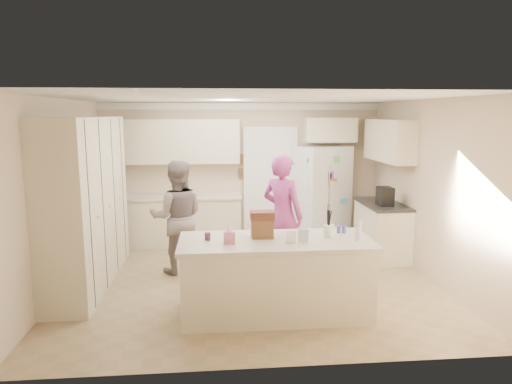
{
  "coord_description": "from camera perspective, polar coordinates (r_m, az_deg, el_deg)",
  "views": [
    {
      "loc": [
        -0.51,
        -6.27,
        2.38
      ],
      "look_at": [
        0.1,
        0.35,
        1.25
      ],
      "focal_mm": 32.0,
      "sensor_mm": 36.0,
      "label": 1
    }
  ],
  "objects": [
    {
      "name": "teen_girl",
      "position": [
        6.77,
        3.32,
        -2.93
      ],
      "size": [
        0.78,
        0.76,
        1.81
      ],
      "primitive_type": "imported",
      "rotation": [
        0.0,
        0.0,
        2.43
      ],
      "color": "#AC3F85",
      "rests_on": "floor"
    },
    {
      "name": "right_base_cab",
      "position": [
        8.03,
        15.45,
        -4.69
      ],
      "size": [
        0.6,
        1.2,
        0.88
      ],
      "primitive_type": "cube",
      "color": "beige",
      "rests_on": "floor"
    },
    {
      "name": "shaker_salt",
      "position": [
        5.78,
        10.29,
        -4.64
      ],
      "size": [
        0.05,
        0.05,
        0.09
      ],
      "primitive_type": "cylinder",
      "color": "#4144A0",
      "rests_on": "island_top"
    },
    {
      "name": "tissue_box",
      "position": [
        5.26,
        -3.36,
        -5.65
      ],
      "size": [
        0.13,
        0.13,
        0.14
      ],
      "primitive_type": "cube",
      "color": "#CC7696",
      "rests_on": "island_top"
    },
    {
      "name": "island_top",
      "position": [
        5.42,
        2.46,
        -6.2
      ],
      "size": [
        2.28,
        0.96,
        0.05
      ],
      "primitive_type": "cube",
      "color": "#EDE3C7",
      "rests_on": "island_base"
    },
    {
      "name": "wall_front",
      "position": [
        4.14,
        1.99,
        -5.5
      ],
      "size": [
        5.2,
        0.02,
        2.6
      ],
      "primitive_type": "cube",
      "color": "beige",
      "rests_on": "ground"
    },
    {
      "name": "tissue_plume",
      "position": [
        5.23,
        -3.37,
        -4.48
      ],
      "size": [
        0.08,
        0.08,
        0.08
      ],
      "primitive_type": "cone",
      "color": "white",
      "rests_on": "tissue_box"
    },
    {
      "name": "island_base",
      "position": [
        5.57,
        2.43,
        -10.76
      ],
      "size": [
        2.2,
        0.9,
        0.88
      ],
      "primitive_type": "cube",
      "color": "beige",
      "rests_on": "floor"
    },
    {
      "name": "water_bottle",
      "position": [
        5.45,
        12.67,
        -4.77
      ],
      "size": [
        0.07,
        0.07,
        0.24
      ],
      "primitive_type": "cylinder",
      "color": "silver",
      "rests_on": "island_top"
    },
    {
      "name": "wall_right",
      "position": [
        7.08,
        20.94,
        0.24
      ],
      "size": [
        0.02,
        4.6,
        2.6
      ],
      "primitive_type": "cube",
      "color": "beige",
      "rests_on": "ground"
    },
    {
      "name": "dollhouse_roof",
      "position": [
        5.43,
        0.77,
        -2.96
      ],
      "size": [
        0.28,
        0.2,
        0.1
      ],
      "primitive_type": "cube",
      "color": "#592D1E",
      "rests_on": "dollhouse_body"
    },
    {
      "name": "pantry_bank",
      "position": [
        6.82,
        -20.39,
        -1.14
      ],
      "size": [
        0.6,
        2.6,
        2.35
      ],
      "primitive_type": "cube",
      "color": "beige",
      "rests_on": "floor"
    },
    {
      "name": "fridge_handle_l",
      "position": [
        8.31,
        8.46,
        0.33
      ],
      "size": [
        0.02,
        0.02,
        0.85
      ],
      "primitive_type": "cylinder",
      "color": "silver",
      "rests_on": "refrigerator"
    },
    {
      "name": "crown_back",
      "position": [
        8.55,
        -1.87,
        10.65
      ],
      "size": [
        5.2,
        0.08,
        0.12
      ],
      "primitive_type": "cube",
      "color": "white",
      "rests_on": "wall_back"
    },
    {
      "name": "wall_frame_upper",
      "position": [
        8.6,
        -1.7,
        4.1
      ],
      "size": [
        0.15,
        0.02,
        0.2
      ],
      "primitive_type": "cube",
      "color": "brown",
      "rests_on": "wall_back"
    },
    {
      "name": "dollhouse_body",
      "position": [
        5.47,
        0.77,
        -4.6
      ],
      "size": [
        0.26,
        0.18,
        0.22
      ],
      "primitive_type": "cube",
      "color": "brown",
      "rests_on": "island_top"
    },
    {
      "name": "coffee_maker",
      "position": [
        7.7,
        15.83,
        -0.52
      ],
      "size": [
        0.22,
        0.28,
        0.3
      ],
      "primitive_type": "cube",
      "color": "black",
      "rests_on": "right_countertop"
    },
    {
      "name": "fridge_magnets",
      "position": [
        8.35,
        8.75,
        -0.67
      ],
      "size": [
        0.76,
        0.02,
        1.44
      ],
      "primitive_type": null,
      "color": "tan",
      "rests_on": "refrigerator"
    },
    {
      "name": "greeting_card_a",
      "position": [
        5.23,
        4.4,
        -5.64
      ],
      "size": [
        0.12,
        0.06,
        0.16
      ],
      "primitive_type": "cube",
      "rotation": [
        0.15,
        0.0,
        0.2
      ],
      "color": "white",
      "rests_on": "island_top"
    },
    {
      "name": "back_upper_cab",
      "position": [
        8.43,
        -9.66,
        6.25
      ],
      "size": [
        2.2,
        0.35,
        0.8
      ],
      "primitive_type": "cube",
      "color": "beige",
      "rests_on": "wall_back"
    },
    {
      "name": "teen_boy",
      "position": [
        6.97,
        -9.82,
        -3.1
      ],
      "size": [
        0.87,
        0.7,
        1.72
      ],
      "primitive_type": "imported",
      "rotation": [
        0.0,
        0.0,
        3.2
      ],
      "color": "gray",
      "rests_on": "floor"
    },
    {
      "name": "doorway_casing",
      "position": [
        8.68,
        1.82,
        0.83
      ],
      "size": [
        1.02,
        0.03,
        2.22
      ],
      "primitive_type": "cube",
      "color": "white",
      "rests_on": "floor"
    },
    {
      "name": "jam_jar",
      "position": [
        5.41,
        -6.07,
        -5.52
      ],
      "size": [
        0.07,
        0.07,
        0.09
      ],
      "primitive_type": "cylinder",
      "color": "#59263F",
      "rests_on": "island_top"
    },
    {
      "name": "over_fridge_cab",
      "position": [
        8.67,
        9.25,
        7.68
      ],
      "size": [
        0.95,
        0.35,
        0.45
      ],
      "primitive_type": "cube",
      "color": "beige",
      "rests_on": "wall_back"
    },
    {
      "name": "floor",
      "position": [
        6.73,
        -0.59,
        -11.16
      ],
      "size": [
        5.2,
        4.6,
        0.02
      ],
      "primitive_type": "cube",
      "color": "#9A7E59",
      "rests_on": "ground"
    },
    {
      "name": "fridge_handle_r",
      "position": [
        8.33,
        9.13,
        0.34
      ],
      "size": [
        0.02,
        0.02,
        0.85
      ],
      "primitive_type": "cylinder",
      "color": "silver",
      "rests_on": "refrigerator"
    },
    {
      "name": "ceiling",
      "position": [
        6.29,
        -0.63,
        11.74
      ],
      "size": [
        5.2,
        4.6,
        0.02
      ],
      "primitive_type": "cube",
      "color": "white",
      "rests_on": "wall_back"
    },
    {
      "name": "wall_left",
      "position": [
        6.7,
        -23.45,
        -0.43
      ],
      "size": [
        0.02,
        4.6,
        2.6
      ],
      "primitive_type": "cube",
      "color": "beige",
      "rests_on": "ground"
    },
    {
      "name": "refrigerator",
      "position": [
        8.7,
        8.18,
        -0.24
      ],
      "size": [
        1.1,
        0.99,
        1.8
      ],
      "primitive_type": "cube",
      "rotation": [
        0.0,
        0.0,
        0.39
      ],
      "color": "white",
      "rests_on": "floor"
    },
    {
      "name": "utensil_crock",
      "position": [
        5.57,
        9.07,
        -4.83
      ],
      "size": [
        0.13,
        0.13,
        0.15
      ],
      "primitive_type": "cylinder",
      "color": "white",
      "rests_on": "island_top"
    },
    {
      "name": "shaker_pepper",
      "position": [
        5.8,
        10.96,
        -4.62
      ],
      "size": [
        0.05,
        0.05,
        0.09
      ],
      "primitive_type": "cylinder",
      "color": "#4144A0",
      "rests_on": "island_top"
    },
    {
      "name": "fridge_seam",
      "position": [
        8.36,
        8.74,
        -0.66
      ],
      "size": [
        0.02,
        0.02,
        1.78
      ],
      "primitive_type": "cube",
      "color": "gray",
      "rests_on": "refrigerator"
    },
    {
      "name": "wall_back",
      "position": [
        8.66,
        -1.84,
        2.48
      ],
      "size": [
        5.2,
        0.02,
        2.6
      ],
      "primitive_type": "cube",
      "color": "beige",
      "rests_on": "ground"
    },
    {
      "name": "greeting_card_b",
      "position": [
        5.3,
        5.92,
        -5.44
      ],
      "size": [
        0.12,
        0.05,
        0.16
      ],
      "primitive_type": "cube",
      "rotation": [
        0.15,
        0.0,
        -0.1
      ],
      "color": "silver",
      "rests_on": "island_top"
    },
    {
      "name": "fridge_dispenser",
      "position": [
        8.26,
        7.32,
        1.01
      ],
      "size": [
        0.22,
        0.03,
        0.35
      ],
      "primitive_type": "cube",
      "color": "black",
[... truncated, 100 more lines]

